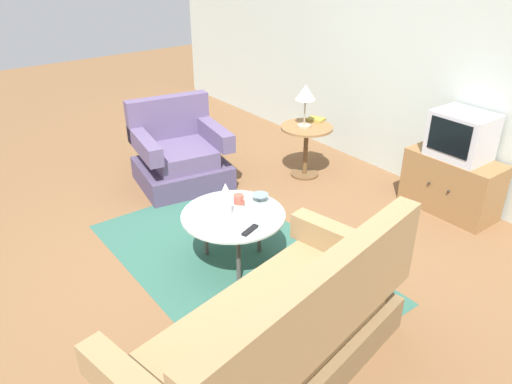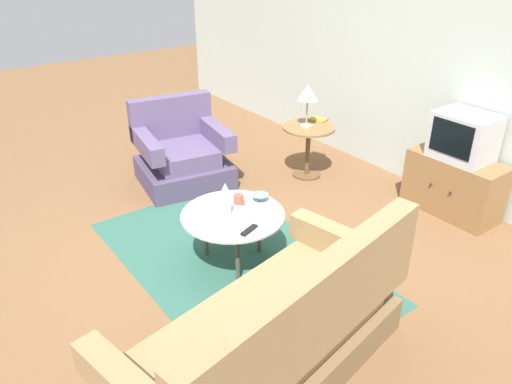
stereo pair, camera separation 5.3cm
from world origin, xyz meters
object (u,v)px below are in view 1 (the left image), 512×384
at_px(side_table, 306,140).
at_px(book, 316,119).
at_px(bowl, 260,198).
at_px(tv_remote_dark, 250,230).
at_px(table_lamp, 306,94).
at_px(tv_remote_silver, 198,215).
at_px(coffee_table, 233,218).
at_px(television, 462,135).
at_px(couch, 274,339).
at_px(vase, 226,200).
at_px(armchair, 180,156).
at_px(tv_stand, 451,184).
at_px(mug, 239,199).

xyz_separation_m(side_table, book, (-0.08, 0.21, 0.17)).
distance_m(bowl, tv_remote_dark, 0.48).
bearing_deg(table_lamp, tv_remote_silver, -67.33).
bearing_deg(tv_remote_dark, bowl, 24.20).
xyz_separation_m(coffee_table, television, (0.55, 2.16, 0.36)).
height_order(couch, coffee_table, couch).
xyz_separation_m(coffee_table, side_table, (-0.87, 1.58, 0.01)).
xyz_separation_m(vase, book, (-0.94, 1.84, 0.00)).
height_order(coffee_table, tv_remote_silver, tv_remote_silver).
height_order(armchair, couch, couch).
distance_m(television, bowl, 1.97).
relative_size(couch, tv_stand, 2.27).
height_order(tv_stand, book, book).
bearing_deg(table_lamp, television, 22.99).
bearing_deg(vase, tv_remote_silver, -125.25).
distance_m(side_table, vase, 1.85).
bearing_deg(coffee_table, table_lamp, 119.80).
bearing_deg(tv_remote_silver, couch, -170.28).
bearing_deg(mug, television, 71.77).
bearing_deg(book, bowl, -80.02).
bearing_deg(vase, armchair, 163.64).
relative_size(couch, coffee_table, 2.41).
xyz_separation_m(side_table, tv_remote_dark, (1.16, -1.62, 0.04)).
xyz_separation_m(television, mug, (-0.66, -2.02, -0.28)).
relative_size(armchair, coffee_table, 1.24).
bearing_deg(side_table, bowl, -56.98).
distance_m(side_table, bowl, 1.52).
xyz_separation_m(tv_stand, book, (-1.51, -0.36, 0.31)).
bearing_deg(table_lamp, coffee_table, -60.20).
bearing_deg(tv_remote_silver, television, -84.46).
height_order(table_lamp, tv_remote_dark, table_lamp).
xyz_separation_m(television, bowl, (-0.60, -1.85, -0.29)).
height_order(coffee_table, book, book).
relative_size(couch, table_lamp, 4.35).
distance_m(armchair, table_lamp, 1.47).
bearing_deg(armchair, bowl, 95.95).
bearing_deg(tv_remote_dark, side_table, 16.33).
relative_size(coffee_table, bowl, 5.86).
distance_m(coffee_table, television, 2.25).
distance_m(armchair, bowl, 1.54).
bearing_deg(mug, book, 117.08).
distance_m(table_lamp, bowl, 1.57).
bearing_deg(bowl, tv_stand, 72.08).
bearing_deg(tv_remote_dark, table_lamp, 17.11).
bearing_deg(bowl, coffee_table, -81.43).
relative_size(side_table, table_lamp, 1.26).
xyz_separation_m(tv_remote_dark, tv_remote_silver, (-0.42, -0.19, 0.00)).
bearing_deg(table_lamp, vase, -61.46).
relative_size(armchair, vase, 3.63).
distance_m(armchair, coffee_table, 1.63).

